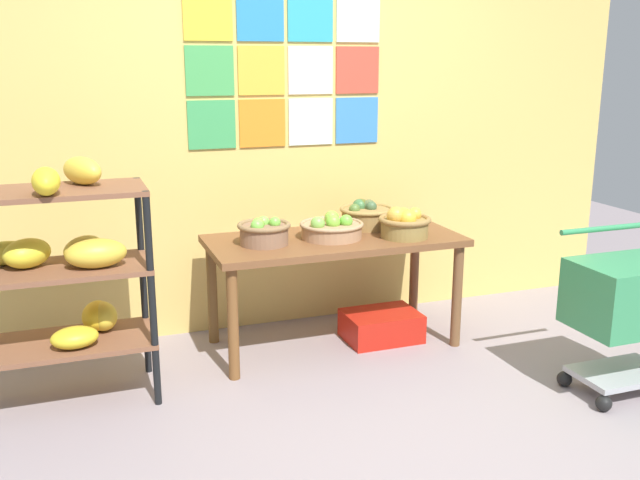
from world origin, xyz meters
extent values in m
plane|color=gray|center=(0.00, 0.00, 0.00)|extent=(9.36, 9.36, 0.00)
cube|color=#DEBA5F|center=(0.00, 1.71, 1.34)|extent=(4.69, 0.06, 2.67)
cube|color=yellow|center=(-0.52, 1.67, 1.93)|extent=(0.29, 0.01, 0.29)
cube|color=#2A83C7|center=(-0.20, 1.67, 1.93)|extent=(0.29, 0.01, 0.29)
cube|color=teal|center=(0.11, 1.67, 1.93)|extent=(0.29, 0.01, 0.29)
cube|color=silver|center=(0.42, 1.67, 1.93)|extent=(0.29, 0.01, 0.29)
cube|color=#42A250|center=(-0.52, 1.67, 1.61)|extent=(0.29, 0.01, 0.29)
cube|color=gold|center=(-0.20, 1.67, 1.61)|extent=(0.29, 0.01, 0.29)
cube|color=silver|center=(0.11, 1.67, 1.61)|extent=(0.29, 0.01, 0.29)
cube|color=#D04532|center=(0.42, 1.67, 1.61)|extent=(0.29, 0.01, 0.29)
cube|color=#3C9E55|center=(-0.52, 1.67, 1.30)|extent=(0.29, 0.01, 0.29)
cube|color=orange|center=(-0.20, 1.67, 1.30)|extent=(0.29, 0.01, 0.29)
cube|color=silver|center=(0.11, 1.67, 1.30)|extent=(0.29, 0.01, 0.29)
cube|color=#377FCD|center=(0.42, 1.67, 1.30)|extent=(0.29, 0.01, 0.29)
cylinder|color=black|center=(-1.02, 0.77, 0.54)|extent=(0.04, 0.04, 1.08)
cylinder|color=black|center=(-1.02, 1.18, 0.54)|extent=(0.04, 0.04, 1.08)
cube|color=brown|center=(-1.43, 0.98, 0.30)|extent=(0.85, 0.44, 0.03)
ellipsoid|color=gold|center=(-1.39, 0.87, 0.37)|extent=(0.24, 0.19, 0.10)
ellipsoid|color=yellow|center=(-1.24, 1.07, 0.39)|extent=(0.17, 0.23, 0.15)
ellipsoid|color=yellow|center=(-1.27, 1.09, 0.39)|extent=(0.19, 0.25, 0.15)
cube|color=brown|center=(-1.43, 0.98, 0.69)|extent=(0.85, 0.44, 0.02)
ellipsoid|color=gold|center=(-1.67, 1.10, 0.76)|extent=(0.27, 0.13, 0.12)
ellipsoid|color=yellow|center=(-1.57, 1.02, 0.77)|extent=(0.30, 0.29, 0.14)
ellipsoid|color=gold|center=(-1.31, 1.04, 0.76)|extent=(0.27, 0.27, 0.13)
ellipsoid|color=gold|center=(-1.25, 0.90, 0.77)|extent=(0.29, 0.17, 0.14)
cube|color=brown|center=(-1.43, 0.98, 1.07)|extent=(0.85, 0.44, 0.02)
ellipsoid|color=yellow|center=(-1.45, 0.82, 1.15)|extent=(0.12, 0.25, 0.13)
ellipsoid|color=yellow|center=(-1.28, 1.06, 1.15)|extent=(0.24, 0.29, 0.14)
cube|color=brown|center=(0.09, 1.20, 0.65)|extent=(1.48, 0.67, 0.04)
cylinder|color=brown|center=(-0.59, 0.93, 0.31)|extent=(0.06, 0.06, 0.63)
cylinder|color=brown|center=(0.77, 0.93, 0.31)|extent=(0.06, 0.06, 0.63)
cylinder|color=brown|center=(-0.59, 1.48, 0.31)|extent=(0.06, 0.06, 0.63)
cylinder|color=brown|center=(0.77, 1.48, 0.31)|extent=(0.06, 0.06, 0.63)
cylinder|color=olive|center=(0.37, 1.38, 0.72)|extent=(0.31, 0.31, 0.11)
torus|color=olive|center=(0.37, 1.38, 0.78)|extent=(0.34, 0.34, 0.02)
sphere|color=#3E5A30|center=(0.37, 1.46, 0.79)|extent=(0.08, 0.08, 0.08)
sphere|color=#3D5B39|center=(0.40, 1.38, 0.79)|extent=(0.07, 0.07, 0.07)
sphere|color=#4F5F37|center=(0.40, 1.42, 0.79)|extent=(0.09, 0.09, 0.09)
sphere|color=#3C6939|center=(0.35, 1.45, 0.79)|extent=(0.10, 0.10, 0.10)
sphere|color=#4F5A21|center=(0.36, 1.45, 0.79)|extent=(0.09, 0.09, 0.09)
sphere|color=#4E6C2F|center=(0.29, 1.38, 0.78)|extent=(0.07, 0.07, 0.07)
cylinder|color=#856148|center=(-0.34, 1.19, 0.72)|extent=(0.27, 0.27, 0.11)
torus|color=olive|center=(-0.34, 1.19, 0.77)|extent=(0.30, 0.30, 0.03)
sphere|color=#7CB23D|center=(-0.38, 1.17, 0.79)|extent=(0.07, 0.07, 0.07)
sphere|color=#6DBC40|center=(-0.28, 1.18, 0.79)|extent=(0.07, 0.07, 0.07)
sphere|color=#78BE48|center=(-0.33, 1.23, 0.78)|extent=(0.08, 0.08, 0.08)
sphere|color=#6FC045|center=(-0.39, 1.16, 0.78)|extent=(0.07, 0.07, 0.07)
cylinder|color=#AA7E5A|center=(0.07, 1.19, 0.71)|extent=(0.35, 0.35, 0.08)
torus|color=#A4825C|center=(0.07, 1.19, 0.75)|extent=(0.37, 0.37, 0.02)
sphere|color=#67B839|center=(0.15, 1.16, 0.77)|extent=(0.08, 0.08, 0.08)
sphere|color=#76BA38|center=(0.07, 1.17, 0.77)|extent=(0.08, 0.08, 0.08)
sphere|color=#7DB73A|center=(0.09, 1.26, 0.77)|extent=(0.09, 0.09, 0.09)
sphere|color=#77B149|center=(-0.03, 1.16, 0.77)|extent=(0.08, 0.08, 0.08)
cylinder|color=olive|center=(0.48, 1.07, 0.72)|extent=(0.28, 0.28, 0.11)
torus|color=olive|center=(0.48, 1.07, 0.77)|extent=(0.31, 0.31, 0.03)
sphere|color=gold|center=(0.42, 1.07, 0.80)|extent=(0.10, 0.10, 0.10)
sphere|color=gold|center=(0.47, 1.03, 0.79)|extent=(0.10, 0.10, 0.10)
sphere|color=gold|center=(0.50, 1.13, 0.78)|extent=(0.09, 0.09, 0.09)
sphere|color=gold|center=(0.55, 1.09, 0.79)|extent=(0.08, 0.08, 0.08)
sphere|color=gold|center=(0.42, 1.08, 0.79)|extent=(0.08, 0.08, 0.08)
cube|color=red|center=(0.39, 1.17, 0.09)|extent=(0.45, 0.33, 0.17)
sphere|color=black|center=(1.03, -0.05, 0.04)|extent=(0.08, 0.08, 0.08)
sphere|color=black|center=(1.03, 0.25, 0.04)|extent=(0.08, 0.08, 0.08)
sphere|color=black|center=(1.49, 0.25, 0.04)|extent=(0.08, 0.08, 0.08)
cube|color=#A5A8AD|center=(1.26, 0.10, 0.10)|extent=(0.48, 0.31, 0.03)
cube|color=#348B55|center=(1.26, 0.10, 0.53)|extent=(0.56, 0.39, 0.34)
cylinder|color=#348B55|center=(1.26, 0.33, 0.82)|extent=(0.54, 0.03, 0.03)
camera|label=1|loc=(-1.36, -2.54, 1.67)|focal=39.68mm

